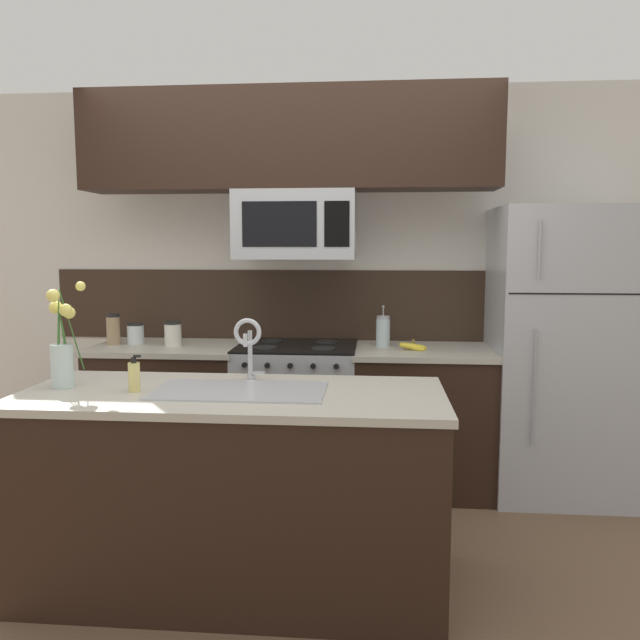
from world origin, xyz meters
name	(u,v)px	position (x,y,z in m)	size (l,w,h in m)	color
ground_plane	(276,549)	(0.00, 0.00, 0.00)	(10.00, 10.00, 0.00)	brown
rear_partition	(347,283)	(0.30, 1.28, 1.30)	(5.20, 0.10, 2.60)	silver
splash_band	(303,305)	(0.00, 1.22, 1.15)	(3.47, 0.01, 0.48)	#332319
back_counter_left	(171,413)	(-0.85, 0.90, 0.46)	(0.96, 0.65, 0.91)	black
back_counter_right	(422,419)	(0.80, 0.90, 0.46)	(0.88, 0.65, 0.91)	black
stove_range	(297,415)	(0.00, 0.90, 0.46)	(0.76, 0.64, 0.93)	#A8AAAF
microwave	(296,225)	(0.00, 0.88, 1.68)	(0.74, 0.40, 0.42)	#A8AAAF
upper_cabinet_band	(288,141)	(-0.04, 0.85, 2.19)	(2.54, 0.34, 0.60)	black
refrigerator	(563,353)	(1.66, 0.92, 0.89)	(0.87, 0.74, 1.79)	#A8AAAF
storage_jar_tall	(113,329)	(-1.21, 0.89, 1.01)	(0.09, 0.09, 0.20)	#997F5B
storage_jar_medium	(136,334)	(-1.08, 0.93, 0.98)	(0.11, 0.11, 0.14)	silver
storage_jar_short	(173,334)	(-0.81, 0.87, 0.99)	(0.11, 0.11, 0.16)	silver
banana_bunch	(413,347)	(0.74, 0.84, 0.93)	(0.19, 0.11, 0.08)	yellow
french_press	(383,331)	(0.55, 0.96, 1.01)	(0.09, 0.09, 0.27)	silver
island_counter	(234,489)	(-0.13, -0.35, 0.46)	(1.88, 0.77, 0.91)	black
kitchen_sink	(240,406)	(-0.10, -0.35, 0.84)	(0.76, 0.41, 0.16)	#ADAFB5
sink_faucet	(248,341)	(-0.10, -0.15, 1.11)	(0.14, 0.14, 0.31)	#B7BABF
dish_soap_bottle	(134,376)	(-0.56, -0.39, 0.98)	(0.06, 0.05, 0.16)	#DBCC75
flower_vase	(63,353)	(-0.92, -0.34, 1.07)	(0.15, 0.18, 0.48)	silver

